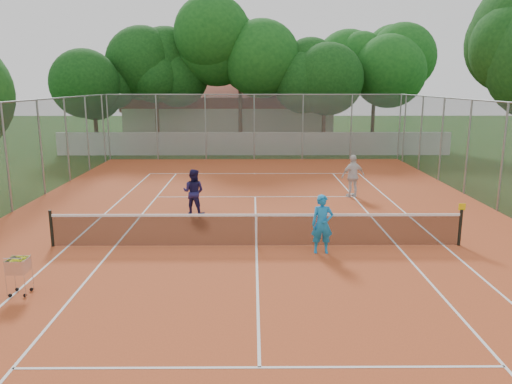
{
  "coord_description": "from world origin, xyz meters",
  "views": [
    {
      "loc": [
        -0.11,
        -13.9,
        4.67
      ],
      "look_at": [
        0.0,
        1.5,
        1.3
      ],
      "focal_mm": 35.0,
      "sensor_mm": 36.0,
      "label": 1
    }
  ],
  "objects_px": {
    "clubhouse": "(230,113)",
    "player_near": "(322,224)",
    "player_far_left": "(194,192)",
    "ball_hopper": "(19,275)",
    "tennis_net": "(256,230)",
    "player_far_right": "(353,176)"
  },
  "relations": [
    {
      "from": "clubhouse",
      "to": "player_near",
      "type": "height_order",
      "value": "clubhouse"
    },
    {
      "from": "clubhouse",
      "to": "player_near",
      "type": "relative_size",
      "value": 9.9
    },
    {
      "from": "player_far_left",
      "to": "ball_hopper",
      "type": "height_order",
      "value": "player_far_left"
    },
    {
      "from": "tennis_net",
      "to": "clubhouse",
      "type": "distance_m",
      "value": 29.12
    },
    {
      "from": "ball_hopper",
      "to": "player_far_right",
      "type": "bearing_deg",
      "value": 28.69
    },
    {
      "from": "clubhouse",
      "to": "player_far_right",
      "type": "relative_size",
      "value": 9.26
    },
    {
      "from": "player_far_right",
      "to": "clubhouse",
      "type": "bearing_deg",
      "value": -92.55
    },
    {
      "from": "player_far_left",
      "to": "player_near",
      "type": "bearing_deg",
      "value": 148.0
    },
    {
      "from": "player_far_left",
      "to": "ball_hopper",
      "type": "relative_size",
      "value": 1.78
    },
    {
      "from": "player_far_right",
      "to": "ball_hopper",
      "type": "bearing_deg",
      "value": 28.63
    },
    {
      "from": "tennis_net",
      "to": "player_far_right",
      "type": "distance_m",
      "value": 7.58
    },
    {
      "from": "tennis_net",
      "to": "player_near",
      "type": "xyz_separation_m",
      "value": [
        1.82,
        -0.62,
        0.34
      ]
    },
    {
      "from": "clubhouse",
      "to": "player_far_left",
      "type": "relative_size",
      "value": 9.94
    },
    {
      "from": "player_far_left",
      "to": "clubhouse",
      "type": "bearing_deg",
      "value": -76.17
    },
    {
      "from": "clubhouse",
      "to": "player_far_left",
      "type": "distance_m",
      "value": 25.4
    },
    {
      "from": "clubhouse",
      "to": "tennis_net",
      "type": "bearing_deg",
      "value": -86.05
    },
    {
      "from": "tennis_net",
      "to": "ball_hopper",
      "type": "distance_m",
      "value": 6.32
    },
    {
      "from": "clubhouse",
      "to": "player_far_right",
      "type": "xyz_separation_m",
      "value": [
        6.06,
        -22.62,
        -1.29
      ]
    },
    {
      "from": "tennis_net",
      "to": "player_far_left",
      "type": "distance_m",
      "value": 4.29
    },
    {
      "from": "tennis_net",
      "to": "player_near",
      "type": "height_order",
      "value": "player_near"
    },
    {
      "from": "clubhouse",
      "to": "player_far_left",
      "type": "bearing_deg",
      "value": -90.53
    },
    {
      "from": "player_near",
      "to": "player_far_right",
      "type": "bearing_deg",
      "value": 72.66
    }
  ]
}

